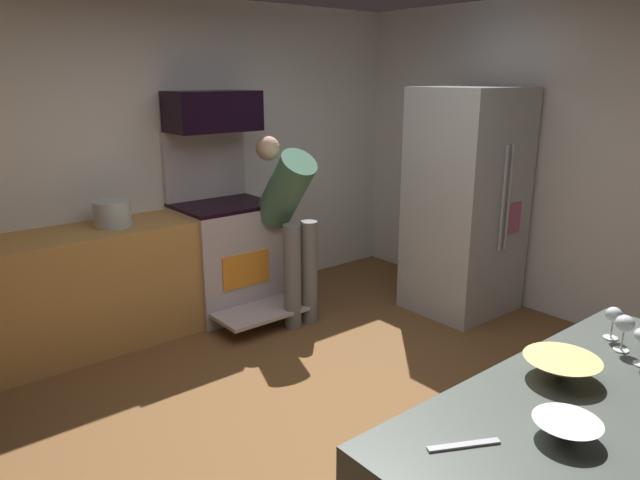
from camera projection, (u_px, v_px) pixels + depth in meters
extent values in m
cube|color=brown|center=(339.00, 427.00, 3.43)|extent=(5.20, 4.80, 0.02)
cube|color=silver|center=(155.00, 161.00, 4.81)|extent=(5.20, 0.12, 2.60)
cube|color=silver|center=(583.00, 165.00, 4.62)|extent=(0.12, 4.80, 2.60)
cube|color=#BC8643|center=(67.00, 294.00, 4.23)|extent=(2.40, 0.60, 0.90)
cube|color=#BEB1B5|center=(226.00, 259.00, 5.01)|extent=(0.76, 0.64, 0.92)
cube|color=black|center=(223.00, 205.00, 4.88)|extent=(0.76, 0.64, 0.03)
cube|color=#BEB1B5|center=(205.00, 164.00, 5.01)|extent=(0.76, 0.06, 0.59)
cube|color=orange|center=(246.00, 270.00, 4.77)|extent=(0.44, 0.01, 0.28)
cube|color=#BEB1B5|center=(261.00, 312.00, 4.71)|extent=(0.72, 0.40, 0.03)
cube|color=black|center=(213.00, 111.00, 4.75)|extent=(0.74, 0.38, 0.32)
cube|color=#B2B6B7|center=(466.00, 202.00, 4.93)|extent=(0.82, 0.74, 1.89)
cylinder|color=#B2B6B7|center=(503.00, 199.00, 4.60)|extent=(0.02, 0.02, 0.85)
cylinder|color=#B2B6B7|center=(509.00, 198.00, 4.65)|extent=(0.02, 0.02, 0.85)
cube|color=#C35E85|center=(513.00, 219.00, 4.77)|extent=(0.20, 0.01, 0.26)
cylinder|color=slate|center=(292.00, 277.00, 4.66)|extent=(0.14, 0.14, 0.86)
cylinder|color=slate|center=(309.00, 272.00, 4.77)|extent=(0.14, 0.14, 0.86)
cylinder|color=#467259|center=(286.00, 189.00, 4.67)|extent=(0.30, 0.61, 0.67)
sphere|color=tan|center=(268.00, 148.00, 4.77)|extent=(0.20, 0.20, 0.20)
cone|color=white|center=(566.00, 429.00, 1.80)|extent=(0.21, 0.21, 0.06)
cone|color=#EDC46C|center=(561.00, 368.00, 2.15)|extent=(0.28, 0.28, 0.08)
cylinder|color=silver|center=(610.00, 338.00, 2.48)|extent=(0.06, 0.06, 0.01)
cylinder|color=silver|center=(612.00, 329.00, 2.47)|extent=(0.01, 0.01, 0.07)
ellipsoid|color=silver|center=(614.00, 314.00, 2.46)|extent=(0.07, 0.07, 0.06)
cylinder|color=silver|center=(621.00, 350.00, 2.37)|extent=(0.06, 0.06, 0.01)
cylinder|color=silver|center=(622.00, 340.00, 2.36)|extent=(0.01, 0.01, 0.08)
ellipsoid|color=silver|center=(625.00, 323.00, 2.34)|extent=(0.07, 0.07, 0.07)
cube|color=#B7BABF|center=(464.00, 445.00, 1.76)|extent=(0.22, 0.13, 0.01)
cylinder|color=#B3BDBF|center=(112.00, 213.00, 4.31)|extent=(0.27, 0.27, 0.19)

